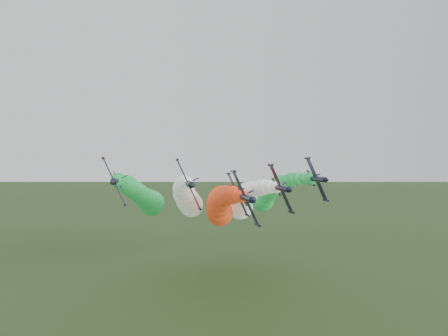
{
  "coord_description": "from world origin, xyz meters",
  "views": [
    {
      "loc": [
        -20.04,
        -91.93,
        39.98
      ],
      "look_at": [
        -4.9,
        -3.25,
        39.24
      ],
      "focal_mm": 35.0,
      "sensor_mm": 36.0,
      "label": 1
    }
  ],
  "objects": [
    {
      "name": "jet_trail",
      "position": [
        4.35,
        62.01,
        26.16
      ],
      "size": [
        14.63,
        87.9,
        20.67
      ],
      "rotation": [
        0.0,
        1.14,
        0.0
      ],
      "color": "black",
      "rests_on": "ground"
    },
    {
      "name": "jet_inner_left",
      "position": [
        -7.86,
        50.52,
        28.84
      ],
      "size": [
        14.79,
        88.05,
        20.83
      ],
      "rotation": [
        0.0,
        1.14,
        0.0
      ],
      "color": "black",
      "rests_on": "ground"
    },
    {
      "name": "jet_outer_right",
      "position": [
        21.91,
        59.14,
        29.35
      ],
      "size": [
        14.8,
        88.06,
        20.84
      ],
      "rotation": [
        0.0,
        1.14,
        0.0
      ],
      "color": "black",
      "rests_on": "ground"
    },
    {
      "name": "jet_outer_left",
      "position": [
        -22.16,
        59.42,
        28.86
      ],
      "size": [
        15.29,
        88.55,
        21.33
      ],
      "rotation": [
        0.0,
        1.14,
        0.0
      ],
      "color": "black",
      "rests_on": "ground"
    },
    {
      "name": "jet_lead",
      "position": [
        1.67,
        42.59,
        26.41
      ],
      "size": [
        14.95,
        88.22,
        20.99
      ],
      "rotation": [
        0.0,
        1.14,
        0.0
      ],
      "color": "black",
      "rests_on": "ground"
    },
    {
      "name": "jet_inner_right",
      "position": [
        10.86,
        50.68,
        27.75
      ],
      "size": [
        15.07,
        88.33,
        21.1
      ],
      "rotation": [
        0.0,
        1.14,
        0.0
      ],
      "color": "black",
      "rests_on": "ground"
    }
  ]
}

